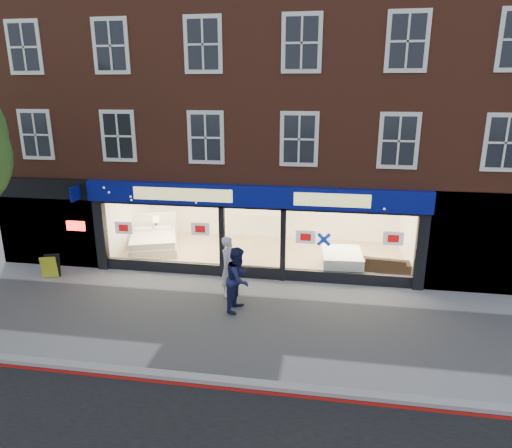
% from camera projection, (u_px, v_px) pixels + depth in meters
% --- Properties ---
extents(ground, '(120.00, 120.00, 0.00)m').
position_uv_depth(ground, '(234.00, 320.00, 12.98)').
color(ground, gray).
rests_on(ground, ground).
extents(kerb_line, '(60.00, 0.10, 0.01)m').
position_uv_depth(kerb_line, '(205.00, 387.00, 10.04)').
color(kerb_line, '#8C0A07').
rests_on(kerb_line, ground).
extents(kerb_stone, '(60.00, 0.25, 0.12)m').
position_uv_depth(kerb_stone, '(208.00, 379.00, 10.22)').
color(kerb_stone, gray).
rests_on(kerb_stone, ground).
extents(showroom_floor, '(11.00, 4.50, 0.10)m').
position_uv_depth(showroom_floor, '(262.00, 254.00, 17.93)').
color(showroom_floor, tan).
rests_on(showroom_floor, ground).
extents(building, '(19.00, 8.26, 10.30)m').
position_uv_depth(building, '(269.00, 79.00, 17.63)').
color(building, brown).
rests_on(building, ground).
extents(display_bed, '(2.49, 2.73, 1.27)m').
position_uv_depth(display_bed, '(153.00, 241.00, 18.21)').
color(display_bed, silver).
rests_on(display_bed, showroom_floor).
extents(bedside_table, '(0.59, 0.59, 0.55)m').
position_uv_depth(bedside_table, '(157.00, 236.00, 19.11)').
color(bedside_table, brown).
rests_on(bedside_table, showroom_floor).
extents(mattress_stack, '(1.46, 1.81, 0.68)m').
position_uv_depth(mattress_stack, '(342.00, 261.00, 16.16)').
color(mattress_stack, white).
rests_on(mattress_stack, showroom_floor).
extents(sofa, '(1.85, 0.91, 0.52)m').
position_uv_depth(sofa, '(386.00, 263.00, 16.16)').
color(sofa, black).
rests_on(sofa, showroom_floor).
extents(a_board, '(0.62, 0.50, 0.82)m').
position_uv_depth(a_board, '(51.00, 266.00, 15.76)').
color(a_board, gold).
rests_on(a_board, ground).
extents(pedestrian_grey, '(0.69, 0.83, 1.94)m').
position_uv_depth(pedestrian_grey, '(229.00, 266.00, 14.27)').
color(pedestrian_grey, '#B4B7BD').
rests_on(pedestrian_grey, ground).
extents(pedestrian_blue, '(0.90, 1.06, 1.94)m').
position_uv_depth(pedestrian_blue, '(238.00, 279.00, 13.33)').
color(pedestrian_blue, '#171A41').
rests_on(pedestrian_blue, ground).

